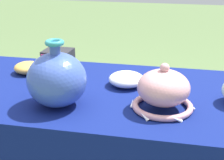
{
  "coord_description": "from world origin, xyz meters",
  "views": [
    {
      "loc": [
        0.27,
        -1.22,
        1.24
      ],
      "look_at": [
        0.04,
        -0.1,
        0.8
      ],
      "focal_mm": 55.0,
      "sensor_mm": 36.0,
      "label": 1
    }
  ],
  "objects": [
    {
      "name": "display_table",
      "position": [
        0.0,
        -0.02,
        0.64
      ],
      "size": [
        1.34,
        0.67,
        0.71
      ],
      "color": "brown",
      "rests_on": "ground_plane"
    },
    {
      "name": "vase_tall_bulbous",
      "position": [
        -0.14,
        -0.17,
        0.81
      ],
      "size": [
        0.21,
        0.21,
        0.24
      ],
      "color": "#3851A8",
      "rests_on": "display_table"
    },
    {
      "name": "mosaic_tile_box",
      "position": [
        -0.28,
        0.22,
        0.76
      ],
      "size": [
        0.13,
        0.13,
        0.09
      ],
      "rotation": [
        0.0,
        0.0,
        -0.06
      ],
      "color": "#232328",
      "rests_on": "display_table"
    },
    {
      "name": "vase_dome_bell",
      "position": [
        0.23,
        -0.12,
        0.78
      ],
      "size": [
        0.23,
        0.21,
        0.17
      ],
      "color": "#D19399",
      "rests_on": "display_table"
    },
    {
      "name": "bowl_shallow_ochre",
      "position": [
        -0.39,
        0.13,
        0.74
      ],
      "size": [
        0.12,
        0.12,
        0.05
      ],
      "primitive_type": "ellipsoid",
      "color": "gold",
      "rests_on": "display_table"
    },
    {
      "name": "bowl_shallow_porcelain",
      "position": [
        0.07,
        0.07,
        0.74
      ],
      "size": [
        0.14,
        0.14,
        0.06
      ],
      "primitive_type": "ellipsoid",
      "color": "white",
      "rests_on": "display_table"
    }
  ]
}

